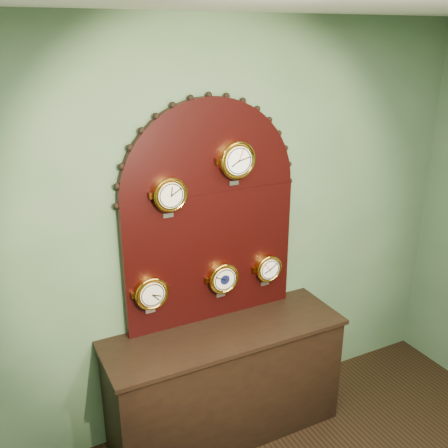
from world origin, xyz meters
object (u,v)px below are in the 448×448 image
hygrometer (151,293)px  tide_clock (268,268)px  barometer (223,278)px  arabic_clock (237,160)px  display_board (210,208)px  shop_counter (225,384)px  roman_clock (169,194)px

hygrometer → tide_clock: (0.86, 0.00, -0.01)m
tide_clock → barometer: bearing=-179.9°
arabic_clock → hygrometer: (-0.60, 0.00, -0.79)m
display_board → arabic_clock: display_board is taller
shop_counter → barometer: size_ratio=5.98×
shop_counter → arabic_clock: size_ratio=5.44×
roman_clock → tide_clock: (0.71, 0.00, -0.64)m
display_board → arabic_clock: bearing=-23.3°
barometer → tide_clock: size_ratio=1.07×
shop_counter → arabic_clock: arabic_clock is taller
arabic_clock → tide_clock: (0.26, 0.00, -0.80)m
arabic_clock → barometer: arabic_clock is taller
shop_counter → tide_clock: 0.86m
display_board → barometer: size_ratio=5.72×
roman_clock → hygrometer: size_ratio=0.99×
roman_clock → barometer: size_ratio=1.00×
arabic_clock → barometer: (-0.10, 0.00, -0.80)m
shop_counter → display_board: display_board is taller
arabic_clock → hygrometer: arabic_clock is taller
hygrometer → tide_clock: bearing=0.0°
barometer → tide_clock: (0.35, 0.00, -0.00)m
tide_clock → hygrometer: bearing=-180.0°
roman_clock → arabic_clock: bearing=-0.1°
display_board → roman_clock: size_ratio=5.73×
roman_clock → tide_clock: 0.96m
roman_clock → shop_counter: bearing=-27.2°
hygrometer → display_board: bearing=8.4°
roman_clock → display_board: bearing=12.5°
hygrometer → barometer: hygrometer is taller
barometer → tide_clock: barometer is taller
arabic_clock → shop_counter: bearing=-135.5°
shop_counter → hygrometer: (-0.45, 0.15, 0.75)m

